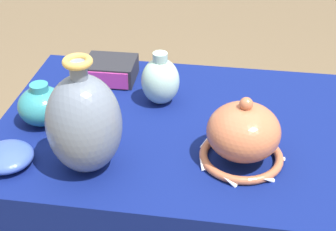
{
  "coord_description": "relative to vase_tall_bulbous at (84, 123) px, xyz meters",
  "views": [
    {
      "loc": [
        0.16,
        -1.23,
        1.6
      ],
      "look_at": [
        -0.01,
        -0.14,
        0.88
      ],
      "focal_mm": 55.0,
      "sensor_mm": 36.0,
      "label": 1
    }
  ],
  "objects": [
    {
      "name": "display_table",
      "position": [
        0.2,
        0.21,
        -0.22
      ],
      "size": [
        1.04,
        0.76,
        0.77
      ],
      "color": "olive",
      "rests_on": "ground_plane"
    },
    {
      "name": "vase_tall_bulbous",
      "position": [
        0.0,
        0.0,
        0.0
      ],
      "size": [
        0.19,
        0.19,
        0.31
      ],
      "color": "slate",
      "rests_on": "display_table"
    },
    {
      "name": "vase_dome_bell",
      "position": [
        0.39,
        0.09,
        -0.06
      ],
      "size": [
        0.23,
        0.24,
        0.19
      ],
      "color": "#BC6642",
      "rests_on": "display_table"
    },
    {
      "name": "mosaic_tile_box",
      "position": [
        -0.06,
        0.46,
        -0.1
      ],
      "size": [
        0.17,
        0.15,
        0.07
      ],
      "rotation": [
        0.0,
        0.0,
        0.02
      ],
      "color": "#232328",
      "rests_on": "display_table"
    },
    {
      "name": "jar_round_teal",
      "position": [
        -0.19,
        0.18,
        -0.08
      ],
      "size": [
        0.14,
        0.14,
        0.13
      ],
      "color": "teal",
      "rests_on": "display_table"
    },
    {
      "name": "jar_round_celadon",
      "position": [
        0.13,
        0.34,
        -0.06
      ],
      "size": [
        0.12,
        0.12,
        0.17
      ],
      "color": "#A8CCB7",
      "rests_on": "display_table"
    },
    {
      "name": "bowl_shallow_cobalt",
      "position": [
        -0.21,
        -0.02,
        -0.11
      ],
      "size": [
        0.14,
        0.14,
        0.05
      ],
      "primitive_type": "ellipsoid",
      "color": "#3851A8",
      "rests_on": "display_table"
    }
  ]
}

